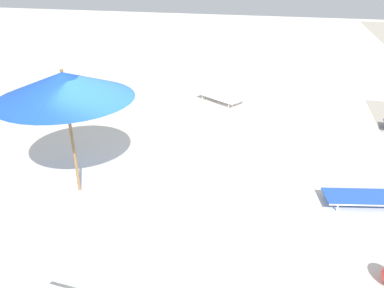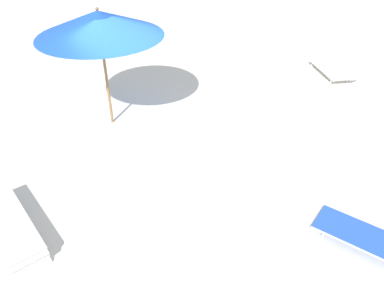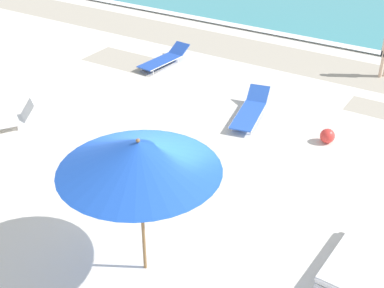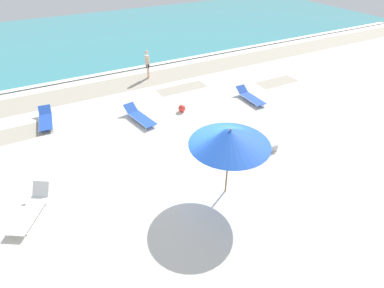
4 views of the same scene
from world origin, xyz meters
name	(u,v)px [view 1 (image 1 of 4)]	position (x,y,z in m)	size (l,w,h in m)	color
ground_plane	(149,193)	(0.00, 0.01, -0.08)	(60.00, 60.00, 0.16)	silver
beach_umbrella	(64,86)	(0.36, -1.46, 2.34)	(2.67, 2.67, 2.68)	olive
sun_lounger_near_water_left	(380,196)	(-0.64, 4.74, 0.21)	(1.05, 2.26, 0.52)	blue
sun_lounger_near_water_right	(225,97)	(-5.88, 0.66, 0.22)	(1.56, 1.98, 0.63)	white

